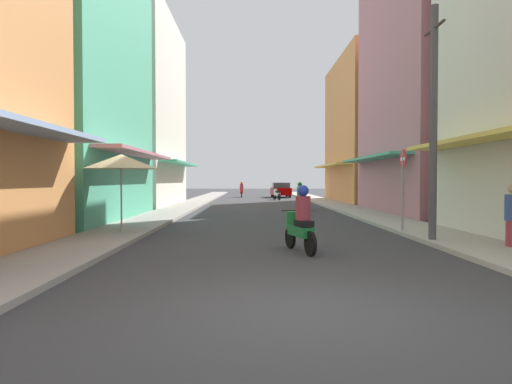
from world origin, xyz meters
The scene contains 16 objects.
ground_plane centered at (0.00, 23.42, 0.00)m, with size 120.66×120.66×0.00m, color #38383A.
sidewalk_left centered at (-4.86, 23.42, 0.06)m, with size 2.01×62.85×0.12m, color #9E9991.
sidewalk_right centered at (4.86, 23.42, 0.06)m, with size 2.01×62.85×0.12m, color #ADA89E.
building_left_mid centered at (-8.86, 13.02, 5.48)m, with size 7.05×9.74×10.97m.
building_left_far centered at (-8.86, 24.42, 6.22)m, with size 7.05×11.31×12.44m.
building_right_mid centered at (8.86, 16.85, 7.35)m, with size 7.05×10.26×14.72m.
building_right_far centered at (8.86, 28.62, 5.43)m, with size 7.05×11.52×10.87m.
motorbike_green centered at (0.44, 4.74, 0.70)m, with size 0.69×1.76×1.58m.
motorbike_red centered at (-1.65, 39.00, 0.70)m, with size 0.55×1.81×1.58m.
motorbike_white centered at (1.50, 32.99, 0.50)m, with size 0.67×1.77×0.96m.
motorbike_blue centered at (2.07, 19.64, 0.70)m, with size 0.55×1.81×1.58m.
parked_car centered at (2.20, 38.57, 0.74)m, with size 1.88×4.15×1.45m.
pedestrian_foreground centered at (5.49, 4.81, 0.80)m, with size 0.34×0.34×1.60m.
vendor_umbrella centered at (-4.73, 8.18, 2.27)m, with size 2.25×2.25×2.49m.
utility_pole centered at (4.11, 6.10, 3.22)m, with size 0.20×1.20×6.29m.
street_sign_no_entry centered at (4.01, 8.17, 1.72)m, with size 0.07×0.60×2.65m.
Camera 1 is at (-0.71, -5.84, 1.70)m, focal length 31.78 mm.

